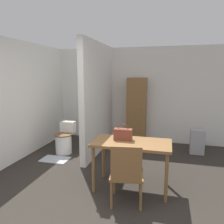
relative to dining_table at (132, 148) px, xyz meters
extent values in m
plane|color=#2D2823|center=(-0.48, -1.02, -0.68)|extent=(16.00, 16.00, 0.00)
cube|color=white|center=(-0.48, 2.65, 0.57)|extent=(5.05, 0.12, 2.50)
cube|color=white|center=(-2.56, 0.79, 0.57)|extent=(0.12, 4.61, 2.50)
cube|color=white|center=(-1.05, 1.56, 0.57)|extent=(0.12, 2.07, 2.50)
cube|color=brown|center=(0.00, 0.00, 0.07)|extent=(1.21, 0.64, 0.04)
cylinder|color=brown|center=(-0.54, -0.26, -0.31)|extent=(0.05, 0.05, 0.73)
cylinder|color=brown|center=(0.54, -0.26, -0.31)|extent=(0.05, 0.05, 0.73)
cylinder|color=brown|center=(-0.54, 0.26, -0.31)|extent=(0.05, 0.05, 0.73)
cylinder|color=brown|center=(0.54, 0.26, -0.31)|extent=(0.05, 0.05, 0.73)
cube|color=brown|center=(0.00, -0.39, -0.26)|extent=(0.51, 0.51, 0.04)
cube|color=brown|center=(0.03, -0.60, -0.02)|extent=(0.41, 0.09, 0.46)
cylinder|color=brown|center=(-0.22, -0.22, -0.48)|extent=(0.04, 0.04, 0.40)
cylinder|color=brown|center=(0.17, -0.16, -0.48)|extent=(0.04, 0.04, 0.40)
cylinder|color=brown|center=(-0.16, -0.61, -0.48)|extent=(0.04, 0.04, 0.40)
cylinder|color=brown|center=(0.22, -0.55, -0.48)|extent=(0.04, 0.04, 0.40)
cylinder|color=white|center=(-1.78, 1.16, -0.47)|extent=(0.37, 0.37, 0.43)
cylinder|color=brown|center=(-1.78, 1.16, -0.24)|extent=(0.39, 0.39, 0.02)
cube|color=white|center=(-1.78, 1.42, -0.12)|extent=(0.35, 0.18, 0.27)
cube|color=brown|center=(-0.15, 0.06, 0.18)|extent=(0.28, 0.13, 0.18)
torus|color=brown|center=(-0.15, 0.06, 0.27)|extent=(0.17, 0.01, 0.17)
cube|color=brown|center=(-0.28, 2.38, 0.18)|extent=(0.48, 0.39, 1.72)
sphere|color=black|center=(-0.14, 2.17, 0.26)|extent=(0.02, 0.02, 0.02)
cube|color=#B2BCC6|center=(-1.78, 0.75, -0.67)|extent=(0.59, 0.39, 0.01)
cube|color=#9E9EA3|center=(1.20, 1.91, -0.40)|extent=(0.31, 0.20, 0.56)
camera|label=1|loc=(0.53, -3.22, 1.13)|focal=35.00mm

